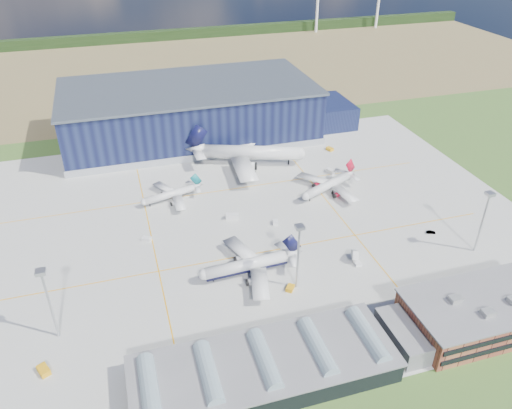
{
  "coord_description": "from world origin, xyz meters",
  "views": [
    {
      "loc": [
        -36.27,
        -139.76,
        102.87
      ],
      "look_at": [
        8.58,
        8.71,
        7.55
      ],
      "focal_mm": 35.0,
      "sensor_mm": 36.0,
      "label": 1
    }
  ],
  "objects_px": {
    "gse_tug_b": "(290,288)",
    "gse_van_a": "(232,216)",
    "airliner_widebody": "(251,146)",
    "gse_van_c": "(434,293)",
    "airliner_red": "(327,182)",
    "gse_cart_a": "(275,222)",
    "airstair": "(355,257)",
    "car_b": "(431,232)",
    "light_mast_west": "(47,293)",
    "airliner_navy": "(246,260)",
    "airliner_regional": "(169,191)",
    "light_mast_east": "(485,213)",
    "gse_tug_c": "(330,149)",
    "light_mast_center": "(299,247)",
    "gse_van_b": "(330,171)",
    "ops_building": "(487,311)",
    "gse_tug_a": "(44,370)",
    "gse_cart_b": "(147,239)",
    "hangar": "(195,113)"
  },
  "relations": [
    {
      "from": "gse_cart_b",
      "to": "gse_tug_a",
      "type": "bearing_deg",
      "value": 178.43
    },
    {
      "from": "airliner_widebody",
      "to": "gse_van_c",
      "type": "distance_m",
      "value": 105.16
    },
    {
      "from": "airliner_red",
      "to": "gse_cart_a",
      "type": "relative_size",
      "value": 11.01
    },
    {
      "from": "light_mast_center",
      "to": "gse_van_c",
      "type": "distance_m",
      "value": 43.83
    },
    {
      "from": "gse_van_a",
      "to": "gse_tug_b",
      "type": "bearing_deg",
      "value": -154.16
    },
    {
      "from": "car_b",
      "to": "gse_tug_c",
      "type": "bearing_deg",
      "value": 25.06
    },
    {
      "from": "gse_cart_a",
      "to": "gse_van_b",
      "type": "xyz_separation_m",
      "value": [
        35.9,
        30.85,
        0.33
      ]
    },
    {
      "from": "light_mast_east",
      "to": "airliner_navy",
      "type": "bearing_deg",
      "value": 172.33
    },
    {
      "from": "light_mast_west",
      "to": "car_b",
      "type": "distance_m",
      "value": 128.23
    },
    {
      "from": "light_mast_west",
      "to": "airstair",
      "type": "distance_m",
      "value": 94.43
    },
    {
      "from": "hangar",
      "to": "gse_van_c",
      "type": "xyz_separation_m",
      "value": [
        45.47,
        -140.8,
        -10.31
      ]
    },
    {
      "from": "airliner_regional",
      "to": "gse_tug_a",
      "type": "relative_size",
      "value": 6.93
    },
    {
      "from": "airstair",
      "to": "car_b",
      "type": "xyz_separation_m",
      "value": [
        33.54,
        6.33,
        -0.97
      ]
    },
    {
      "from": "hangar",
      "to": "gse_tug_a",
      "type": "relative_size",
      "value": 37.23
    },
    {
      "from": "hangar",
      "to": "gse_tug_b",
      "type": "xyz_separation_m",
      "value": [
        4.84,
        -125.5,
        -10.95
      ]
    },
    {
      "from": "gse_van_c",
      "to": "airstair",
      "type": "relative_size",
      "value": 1.16
    },
    {
      "from": "hangar",
      "to": "airliner_widebody",
      "type": "bearing_deg",
      "value": -66.62
    },
    {
      "from": "hangar",
      "to": "airliner_red",
      "type": "relative_size",
      "value": 4.5
    },
    {
      "from": "light_mast_center",
      "to": "gse_tug_a",
      "type": "distance_m",
      "value": 75.57
    },
    {
      "from": "light_mast_east",
      "to": "gse_tug_c",
      "type": "bearing_deg",
      "value": 99.55
    },
    {
      "from": "light_mast_west",
      "to": "light_mast_east",
      "type": "relative_size",
      "value": 1.0
    },
    {
      "from": "ops_building",
      "to": "airstair",
      "type": "height_order",
      "value": "ops_building"
    },
    {
      "from": "light_mast_west",
      "to": "gse_cart_a",
      "type": "relative_size",
      "value": 7.87
    },
    {
      "from": "gse_cart_a",
      "to": "gse_tug_c",
      "type": "distance_m",
      "value": 69.23
    },
    {
      "from": "gse_cart_a",
      "to": "airstair",
      "type": "xyz_separation_m",
      "value": [
        18.13,
        -28.4,
        0.87
      ]
    },
    {
      "from": "airliner_navy",
      "to": "airliner_widebody",
      "type": "bearing_deg",
      "value": -110.15
    },
    {
      "from": "gse_cart_a",
      "to": "gse_van_c",
      "type": "bearing_deg",
      "value": -43.71
    },
    {
      "from": "ops_building",
      "to": "airliner_widebody",
      "type": "relative_size",
      "value": 0.84
    },
    {
      "from": "light_mast_west",
      "to": "light_mast_east",
      "type": "xyz_separation_m",
      "value": [
        135.0,
        0.0,
        0.0
      ]
    },
    {
      "from": "airliner_red",
      "to": "gse_van_b",
      "type": "height_order",
      "value": "airliner_red"
    },
    {
      "from": "airliner_navy",
      "to": "gse_van_c",
      "type": "bearing_deg",
      "value": 149.8
    },
    {
      "from": "gse_van_a",
      "to": "gse_cart_a",
      "type": "relative_size",
      "value": 1.64
    },
    {
      "from": "airliner_navy",
      "to": "gse_van_a",
      "type": "bearing_deg",
      "value": -99.38
    },
    {
      "from": "gse_tug_b",
      "to": "gse_cart_a",
      "type": "relative_size",
      "value": 1.05
    },
    {
      "from": "light_mast_center",
      "to": "gse_van_c",
      "type": "relative_size",
      "value": 4.23
    },
    {
      "from": "gse_cart_b",
      "to": "car_b",
      "type": "height_order",
      "value": "gse_cart_b"
    },
    {
      "from": "ops_building",
      "to": "light_mast_center",
      "type": "height_order",
      "value": "light_mast_center"
    },
    {
      "from": "airliner_widebody",
      "to": "airstair",
      "type": "relative_size",
      "value": 11.7
    },
    {
      "from": "hangar",
      "to": "gse_van_b",
      "type": "bearing_deg",
      "value": -50.66
    },
    {
      "from": "gse_van_a",
      "to": "gse_cart_b",
      "type": "distance_m",
      "value": 32.76
    },
    {
      "from": "airliner_regional",
      "to": "gse_tug_c",
      "type": "bearing_deg",
      "value": -177.86
    },
    {
      "from": "airliner_regional",
      "to": "light_mast_west",
      "type": "bearing_deg",
      "value": 42.67
    },
    {
      "from": "gse_cart_a",
      "to": "airliner_regional",
      "type": "bearing_deg",
      "value": 154.7
    },
    {
      "from": "light_mast_east",
      "to": "airliner_red",
      "type": "distance_m",
      "value": 61.25
    },
    {
      "from": "light_mast_west",
      "to": "airliner_navy",
      "type": "height_order",
      "value": "light_mast_west"
    },
    {
      "from": "light_mast_west",
      "to": "airstair",
      "type": "xyz_separation_m",
      "value": [
        93.14,
        6.87,
        -13.93
      ]
    },
    {
      "from": "gse_tug_b",
      "to": "gse_van_b",
      "type": "relative_size",
      "value": 0.73
    },
    {
      "from": "gse_tug_b",
      "to": "gse_van_a",
      "type": "distance_m",
      "value": 44.53
    },
    {
      "from": "hangar",
      "to": "gse_van_c",
      "type": "distance_m",
      "value": 148.32
    },
    {
      "from": "car_b",
      "to": "gse_tug_b",
      "type": "bearing_deg",
      "value": 123.37
    }
  ]
}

